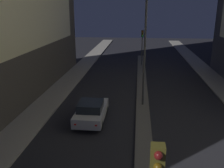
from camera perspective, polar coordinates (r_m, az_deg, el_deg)
The scene contains 4 objects.
median_strip at distance 23.41m, azimuth 6.93°, elevation -2.31°, with size 1.04×38.45×0.15m.
traffic_light_mid at distance 34.32m, azimuth 6.93°, elevation 10.00°, with size 0.32×0.42×4.76m.
street_lamp at distance 19.38m, azimuth 7.74°, elevation 14.02°, with size 0.61×0.61×9.25m.
car_left_lane at distance 17.81m, azimuth -4.74°, elevation -6.18°, with size 1.92×4.20×1.55m.
Camera 1 is at (-0.51, -1.87, 7.80)m, focal length 40.00 mm.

